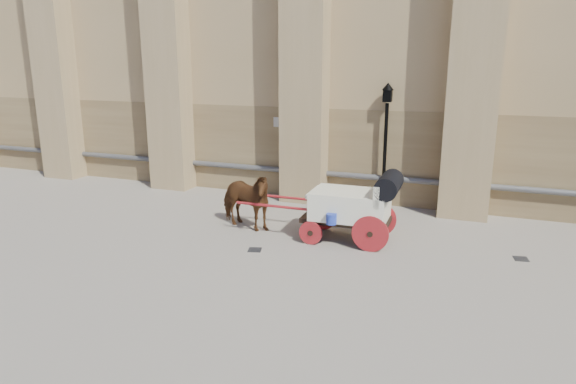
% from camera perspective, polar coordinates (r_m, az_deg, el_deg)
% --- Properties ---
extents(ground, '(90.00, 90.00, 0.00)m').
position_cam_1_polar(ground, '(13.46, 0.78, -5.17)').
color(ground, gray).
rests_on(ground, ground).
extents(horse, '(2.10, 1.41, 1.63)m').
position_cam_1_polar(horse, '(14.04, -4.85, -0.89)').
color(horse, brown).
rests_on(horse, ground).
extents(carriage, '(4.21, 1.51, 1.84)m').
position_cam_1_polar(carriage, '(13.09, 7.52, -1.32)').
color(carriage, black).
rests_on(carriage, ground).
extents(street_lamp, '(0.36, 0.36, 3.86)m').
position_cam_1_polar(street_lamp, '(16.08, 10.76, 5.45)').
color(street_lamp, black).
rests_on(street_lamp, ground).
extents(drain_grate_near, '(0.40, 0.40, 0.01)m').
position_cam_1_polar(drain_grate_near, '(12.69, -3.71, -6.42)').
color(drain_grate_near, black).
rests_on(drain_grate_near, ground).
extents(drain_grate_far, '(0.37, 0.37, 0.01)m').
position_cam_1_polar(drain_grate_far, '(13.30, 24.46, -6.77)').
color(drain_grate_far, black).
rests_on(drain_grate_far, ground).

